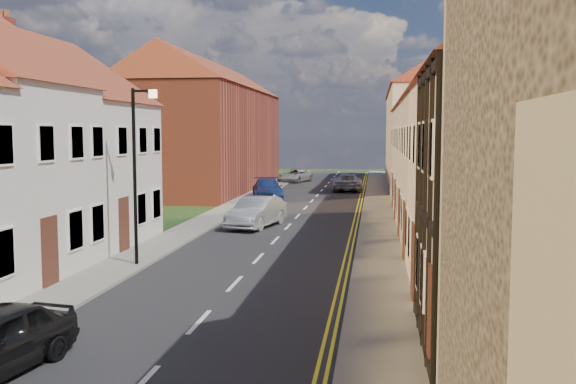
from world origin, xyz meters
name	(u,v)px	position (x,y,z in m)	size (l,w,h in m)	color
road	(288,227)	(0.00, 30.00, 0.01)	(7.00, 90.00, 0.02)	black
pavement_left	(201,224)	(-4.40, 30.00, 0.06)	(1.80, 90.00, 0.12)	slate
pavement_right	(378,228)	(4.40, 30.00, 0.06)	(1.80, 90.00, 0.12)	slate
cottage_r_white_near	(557,138)	(9.30, 18.10, 4.47)	(8.30, 6.00, 9.00)	#FFE5C9
cottage_r_cream_mid	(516,137)	(9.30, 23.50, 4.48)	(8.30, 5.20, 9.00)	beige
cottage_r_pink	(490,136)	(9.30, 28.90, 4.47)	(8.30, 6.00, 9.00)	beige
cottage_r_white_far	(472,135)	(9.30, 34.30, 4.48)	(8.30, 5.20, 9.00)	beige
cottage_r_cream_far	(459,135)	(9.30, 39.70, 4.47)	(8.30, 6.00, 9.00)	beige
cottage_l_pink	(43,139)	(-9.30, 23.85, 4.37)	(8.30, 6.30, 8.80)	beige
block_right_far	(436,125)	(9.30, 55.00, 5.29)	(8.30, 24.20, 10.50)	beige
block_left_far	(208,124)	(-9.30, 50.00, 5.29)	(8.30, 24.20, 10.50)	brown
lamppost	(137,165)	(-3.81, 20.00, 3.54)	(0.88, 0.15, 6.00)	black
car_mid	(257,212)	(-1.50, 29.74, 0.75)	(1.58, 4.53, 1.49)	#9B9EA2
car_far	(268,189)	(-3.18, 42.85, 0.71)	(2.00, 4.92, 1.43)	navy
car_distant	(295,176)	(-3.20, 58.10, 0.62)	(2.07, 4.49, 1.25)	#A0A2A7
car_distant_b	(347,182)	(2.04, 50.00, 0.68)	(2.27, 4.92, 1.37)	#A5A7AC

